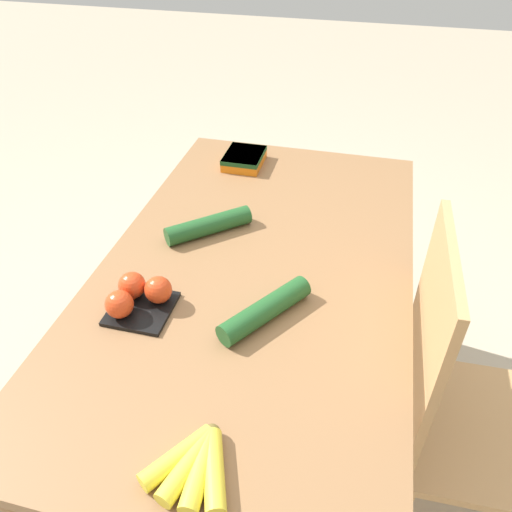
{
  "coord_description": "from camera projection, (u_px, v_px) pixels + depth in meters",
  "views": [
    {
      "loc": [
        0.98,
        0.24,
        1.59
      ],
      "look_at": [
        0.0,
        0.0,
        0.79
      ],
      "focal_mm": 35.0,
      "sensor_mm": 36.0,
      "label": 1
    }
  ],
  "objects": [
    {
      "name": "dining_table",
      "position": [
        256.0,
        295.0,
        1.37
      ],
      "size": [
        1.4,
        0.8,
        0.76
      ],
      "color": "olive",
      "rests_on": "ground_plane"
    },
    {
      "name": "cucumber_far",
      "position": [
        209.0,
        225.0,
        1.4
      ],
      "size": [
        0.2,
        0.22,
        0.05
      ],
      "color": "#1E5123",
      "rests_on": "dining_table"
    },
    {
      "name": "cucumber_near",
      "position": [
        265.0,
        310.0,
        1.14
      ],
      "size": [
        0.24,
        0.18,
        0.05
      ],
      "color": "#1E5123",
      "rests_on": "dining_table"
    },
    {
      "name": "tomato_pack",
      "position": [
        138.0,
        296.0,
        1.16
      ],
      "size": [
        0.14,
        0.14,
        0.07
      ],
      "color": "black",
      "rests_on": "dining_table"
    },
    {
      "name": "chair",
      "position": [
        454.0,
        410.0,
        1.26
      ],
      "size": [
        0.43,
        0.41,
        0.99
      ],
      "rotation": [
        0.0,
        0.0,
        3.17
      ],
      "color": "tan",
      "rests_on": "ground_plane"
    },
    {
      "name": "banana_bunch",
      "position": [
        196.0,
        464.0,
        0.85
      ],
      "size": [
        0.16,
        0.16,
        0.04
      ],
      "color": "brown",
      "rests_on": "dining_table"
    },
    {
      "name": "carrot_bag",
      "position": [
        244.0,
        158.0,
        1.73
      ],
      "size": [
        0.16,
        0.13,
        0.04
      ],
      "color": "orange",
      "rests_on": "dining_table"
    },
    {
      "name": "ground_plane",
      "position": [
        256.0,
        431.0,
        1.78
      ],
      "size": [
        12.0,
        12.0,
        0.0
      ],
      "primitive_type": "plane",
      "color": "#B7A88E"
    }
  ]
}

